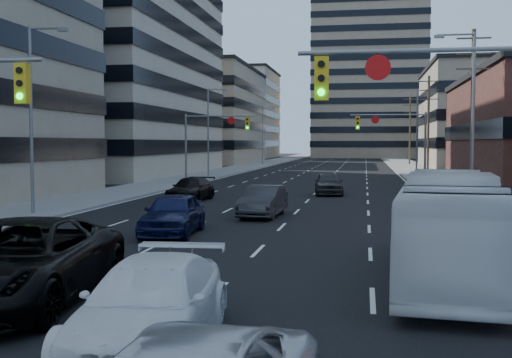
{
  "coord_description": "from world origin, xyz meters",
  "views": [
    {
      "loc": [
        5.2,
        -8.38,
        3.53
      ],
      "look_at": [
        1.26,
        14.77,
        2.2
      ],
      "focal_mm": 45.0,
      "sensor_mm": 36.0,
      "label": 1
    }
  ],
  "objects": [
    {
      "name": "road_surface",
      "position": [
        0.0,
        130.0,
        0.01
      ],
      "size": [
        18.0,
        300.0,
        0.02
      ],
      "primitive_type": "cube",
      "color": "black",
      "rests_on": "ground"
    },
    {
      "name": "sidewalk_left",
      "position": [
        -11.5,
        130.0,
        0.07
      ],
      "size": [
        5.0,
        300.0,
        0.15
      ],
      "primitive_type": "cube",
      "color": "slate",
      "rests_on": "ground"
    },
    {
      "name": "sidewalk_right",
      "position": [
        11.5,
        130.0,
        0.07
      ],
      "size": [
        5.0,
        300.0,
        0.15
      ],
      "primitive_type": "cube",
      "color": "slate",
      "rests_on": "ground"
    },
    {
      "name": "office_left_mid",
      "position": [
        -27.0,
        60.0,
        14.0
      ],
      "size": [
        26.0,
        34.0,
        28.0
      ],
      "primitive_type": "cube",
      "color": "#ADA089",
      "rests_on": "ground"
    },
    {
      "name": "office_left_far",
      "position": [
        -24.0,
        100.0,
        8.0
      ],
      "size": [
        20.0,
        30.0,
        16.0
      ],
      "primitive_type": "cube",
      "color": "gray",
      "rests_on": "ground"
    },
    {
      "name": "office_right_far",
      "position": [
        25.0,
        88.0,
        7.0
      ],
      "size": [
        22.0,
        28.0,
        14.0
      ],
      "primitive_type": "cube",
      "color": "gray",
      "rests_on": "ground"
    },
    {
      "name": "apartment_tower",
      "position": [
        6.0,
        150.0,
        29.0
      ],
      "size": [
        26.0,
        26.0,
        58.0
      ],
      "primitive_type": "cube",
      "color": "gray",
      "rests_on": "ground"
    },
    {
      "name": "bg_block_left",
      "position": [
        -28.0,
        140.0,
        10.0
      ],
      "size": [
        24.0,
        24.0,
        20.0
      ],
      "primitive_type": "cube",
      "color": "#ADA089",
      "rests_on": "ground"
    },
    {
      "name": "bg_block_right",
      "position": [
        32.0,
        130.0,
        6.0
      ],
      "size": [
        22.0,
        22.0,
        12.0
      ],
      "primitive_type": "cube",
      "color": "gray",
      "rests_on": "ground"
    },
    {
      "name": "signal_near_right",
      "position": [
        7.45,
        8.0,
        4.33
      ],
      "size": [
        6.59,
        0.33,
        6.0
      ],
      "color": "slate",
      "rests_on": "ground"
    },
    {
      "name": "signal_far_left",
      "position": [
        -7.68,
        45.0,
        4.3
      ],
      "size": [
        6.09,
        0.33,
        6.0
      ],
      "color": "slate",
      "rests_on": "ground"
    },
    {
      "name": "signal_far_right",
      "position": [
        7.68,
        45.0,
        4.3
      ],
      "size": [
        6.09,
        0.33,
        6.0
      ],
      "color": "slate",
      "rests_on": "ground"
    },
    {
      "name": "utility_pole_block",
      "position": [
        12.2,
        36.0,
        5.78
      ],
      "size": [
        2.2,
        0.28,
        11.0
      ],
      "color": "#4C3D2D",
      "rests_on": "ground"
    },
    {
      "name": "utility_pole_midblock",
      "position": [
        12.2,
        66.0,
        5.78
      ],
      "size": [
        2.2,
        0.28,
        11.0
      ],
      "color": "#4C3D2D",
      "rests_on": "ground"
    },
    {
      "name": "utility_pole_distant",
      "position": [
        12.2,
        96.0,
        5.78
      ],
      "size": [
        2.2,
        0.28,
        11.0
      ],
      "color": "#4C3D2D",
      "rests_on": "ground"
    },
    {
      "name": "streetlight_left_near",
      "position": [
        -10.34,
        20.0,
        5.05
      ],
      "size": [
        2.03,
        0.22,
        9.0
      ],
      "color": "slate",
      "rests_on": "ground"
    },
    {
      "name": "streetlight_left_mid",
      "position": [
        -10.34,
        55.0,
        5.05
      ],
      "size": [
        2.03,
        0.22,
        9.0
      ],
      "color": "slate",
      "rests_on": "ground"
    },
    {
      "name": "streetlight_left_far",
      "position": [
        -10.34,
        90.0,
        5.05
      ],
      "size": [
        2.03,
        0.22,
        9.0
      ],
      "color": "slate",
      "rests_on": "ground"
    },
    {
      "name": "streetlight_right_near",
      "position": [
        10.34,
        25.0,
        5.05
      ],
      "size": [
        2.03,
        0.22,
        9.0
      ],
      "color": "slate",
      "rests_on": "ground"
    },
    {
      "name": "streetlight_right_far",
      "position": [
        10.34,
        60.0,
        5.05
      ],
      "size": [
        2.03,
        0.22,
        9.0
      ],
      "color": "slate",
      "rests_on": "ground"
    },
    {
      "name": "black_pickup",
      "position": [
        -2.21,
        4.39,
        0.92
      ],
      "size": [
        3.66,
        6.9,
        1.85
      ],
      "primitive_type": "imported",
      "rotation": [
        0.0,
        0.0,
        0.09
      ],
      "color": "black",
      "rests_on": "ground"
    },
    {
      "name": "white_van",
      "position": [
        1.6,
        2.0,
        0.75
      ],
      "size": [
        2.4,
        5.29,
        1.5
      ],
      "primitive_type": "imported",
      "rotation": [
        0.0,
        0.0,
        0.06
      ],
      "color": "white",
      "rests_on": "ground"
    },
    {
      "name": "transit_bus",
      "position": [
        7.35,
        8.5,
        1.39
      ],
      "size": [
        3.34,
        10.19,
        2.79
      ],
      "primitive_type": "imported",
      "rotation": [
        0.0,
        0.0,
        -0.1
      ],
      "color": "silver",
      "rests_on": "ground"
    },
    {
      "name": "sedan_blue",
      "position": [
        -2.03,
        15.17,
        0.81
      ],
      "size": [
        2.19,
        4.84,
        1.61
      ],
      "primitive_type": "imported",
      "rotation": [
        0.0,
        0.0,
        0.06
      ],
      "color": "#0E1238",
      "rests_on": "ground"
    },
    {
      "name": "sedan_grey_center",
      "position": [
        0.46,
        21.55,
        0.75
      ],
      "size": [
        1.86,
        4.63,
        1.5
      ],
      "primitive_type": "imported",
      "rotation": [
        0.0,
        0.0,
        -0.06
      ],
      "color": "#2D2D2F",
      "rests_on": "ground"
    },
    {
      "name": "sedan_black_far",
      "position": [
        -5.2,
        29.16,
        0.7
      ],
      "size": [
        2.24,
        4.96,
        1.41
      ],
      "primitive_type": "imported",
      "rotation": [
        0.0,
        0.0,
        -0.06
      ],
      "color": "black",
      "rests_on": "ground"
    },
    {
      "name": "sedan_grey_right",
      "position": [
        2.79,
        35.15,
        0.78
      ],
      "size": [
        2.26,
        4.71,
        1.55
      ],
      "primitive_type": "imported",
      "rotation": [
        0.0,
        0.0,
        0.09
      ],
      "color": "#2F2F31",
      "rests_on": "ground"
    }
  ]
}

